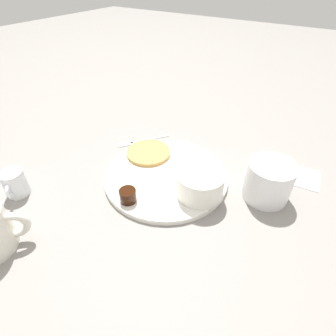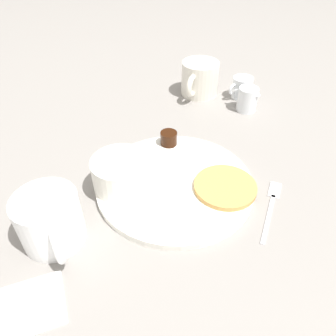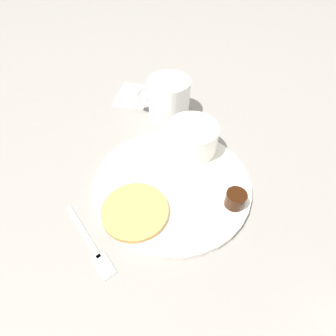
{
  "view_description": "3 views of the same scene",
  "coord_description": "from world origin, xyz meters",
  "px_view_note": "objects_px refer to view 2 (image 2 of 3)",
  "views": [
    {
      "loc": [
        0.26,
        -0.39,
        0.4
      ],
      "look_at": [
        0.01,
        -0.01,
        0.04
      ],
      "focal_mm": 28.0,
      "sensor_mm": 36.0,
      "label": 1
    },
    {
      "loc": [
        0.12,
        0.42,
        0.41
      ],
      "look_at": [
        0.01,
        -0.01,
        0.03
      ],
      "focal_mm": 35.0,
      "sensor_mm": 36.0,
      "label": 2
    },
    {
      "loc": [
        -0.29,
        -0.08,
        0.39
      ],
      "look_at": [
        0.01,
        0.01,
        0.04
      ],
      "focal_mm": 28.0,
      "sensor_mm": 36.0,
      "label": 3
    }
  ],
  "objects_px": {
    "creamer_pitcher_near": "(247,99)",
    "second_mug": "(199,79)",
    "fork": "(272,203)",
    "bowl": "(121,172)",
    "creamer_pitcher_far": "(242,88)",
    "plate": "(175,184)",
    "coffee_mug": "(50,221)"
  },
  "relations": [
    {
      "from": "creamer_pitcher_near",
      "to": "second_mug",
      "type": "distance_m",
      "value": 0.14
    },
    {
      "from": "creamer_pitcher_near",
      "to": "fork",
      "type": "height_order",
      "value": "creamer_pitcher_near"
    },
    {
      "from": "bowl",
      "to": "second_mug",
      "type": "relative_size",
      "value": 0.89
    },
    {
      "from": "fork",
      "to": "second_mug",
      "type": "relative_size",
      "value": 1.14
    },
    {
      "from": "bowl",
      "to": "creamer_pitcher_far",
      "type": "distance_m",
      "value": 0.44
    },
    {
      "from": "plate",
      "to": "creamer_pitcher_far",
      "type": "bearing_deg",
      "value": -132.01
    },
    {
      "from": "plate",
      "to": "creamer_pitcher_near",
      "type": "height_order",
      "value": "creamer_pitcher_near"
    },
    {
      "from": "plate",
      "to": "creamer_pitcher_near",
      "type": "bearing_deg",
      "value": -137.42
    },
    {
      "from": "bowl",
      "to": "plate",
      "type": "bearing_deg",
      "value": 171.29
    },
    {
      "from": "plate",
      "to": "coffee_mug",
      "type": "relative_size",
      "value": 2.25
    },
    {
      "from": "plate",
      "to": "bowl",
      "type": "xyz_separation_m",
      "value": [
        0.09,
        -0.01,
        0.04
      ]
    },
    {
      "from": "creamer_pitcher_far",
      "to": "second_mug",
      "type": "xyz_separation_m",
      "value": [
        0.1,
        -0.05,
        0.01
      ]
    },
    {
      "from": "bowl",
      "to": "creamer_pitcher_far",
      "type": "bearing_deg",
      "value": -142.44
    },
    {
      "from": "bowl",
      "to": "creamer_pitcher_near",
      "type": "relative_size",
      "value": 1.66
    },
    {
      "from": "plate",
      "to": "coffee_mug",
      "type": "height_order",
      "value": "coffee_mug"
    },
    {
      "from": "bowl",
      "to": "second_mug",
      "type": "xyz_separation_m",
      "value": [
        -0.25,
        -0.31,
        0.0
      ]
    },
    {
      "from": "bowl",
      "to": "second_mug",
      "type": "bearing_deg",
      "value": -128.31
    },
    {
      "from": "plate",
      "to": "fork",
      "type": "distance_m",
      "value": 0.17
    },
    {
      "from": "coffee_mug",
      "to": "creamer_pitcher_near",
      "type": "distance_m",
      "value": 0.54
    },
    {
      "from": "second_mug",
      "to": "fork",
      "type": "bearing_deg",
      "value": 89.59
    },
    {
      "from": "bowl",
      "to": "second_mug",
      "type": "height_order",
      "value": "second_mug"
    },
    {
      "from": "creamer_pitcher_far",
      "to": "fork",
      "type": "height_order",
      "value": "creamer_pitcher_far"
    },
    {
      "from": "coffee_mug",
      "to": "plate",
      "type": "bearing_deg",
      "value": -161.77
    },
    {
      "from": "plate",
      "to": "bowl",
      "type": "bearing_deg",
      "value": -8.71
    },
    {
      "from": "fork",
      "to": "creamer_pitcher_near",
      "type": "bearing_deg",
      "value": -106.29
    },
    {
      "from": "coffee_mug",
      "to": "creamer_pitcher_far",
      "type": "bearing_deg",
      "value": -142.88
    },
    {
      "from": "coffee_mug",
      "to": "fork",
      "type": "distance_m",
      "value": 0.36
    },
    {
      "from": "creamer_pitcher_far",
      "to": "second_mug",
      "type": "bearing_deg",
      "value": -24.45
    },
    {
      "from": "coffee_mug",
      "to": "creamer_pitcher_near",
      "type": "bearing_deg",
      "value": -147.23
    },
    {
      "from": "bowl",
      "to": "fork",
      "type": "xyz_separation_m",
      "value": [
        -0.24,
        0.1,
        -0.04
      ]
    },
    {
      "from": "creamer_pitcher_far",
      "to": "creamer_pitcher_near",
      "type": "bearing_deg",
      "value": 76.84
    },
    {
      "from": "creamer_pitcher_near",
      "to": "creamer_pitcher_far",
      "type": "bearing_deg",
      "value": -103.16
    }
  ]
}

